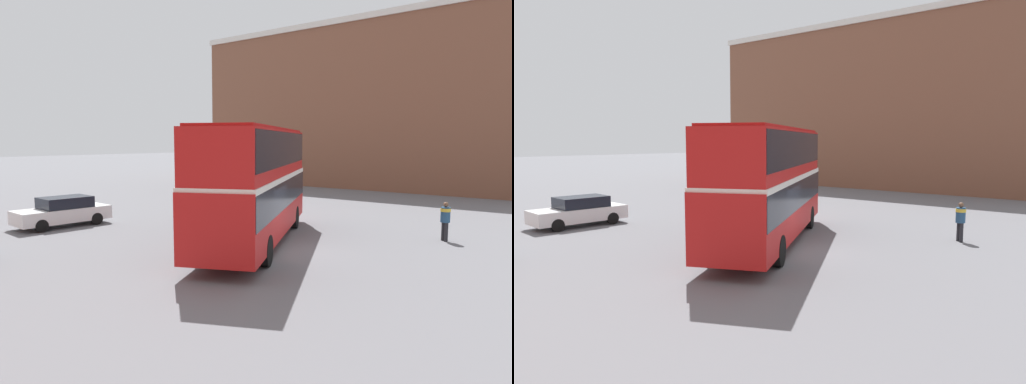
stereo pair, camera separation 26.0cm
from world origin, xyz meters
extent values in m
plane|color=slate|center=(0.00, 0.00, 0.00)|extent=(240.00, 240.00, 0.00)
cube|color=brown|center=(27.80, 8.31, 7.16)|extent=(10.53, 32.40, 14.32)
cube|color=silver|center=(27.80, 8.31, 14.57)|extent=(10.83, 32.70, 0.50)
cube|color=red|center=(0.65, 1.82, 1.58)|extent=(11.33, 7.02, 2.25)
cube|color=red|center=(0.65, 1.82, 3.68)|extent=(11.15, 6.88, 1.94)
cube|color=black|center=(0.65, 1.82, 2.09)|extent=(11.24, 7.00, 1.11)
cube|color=black|center=(0.65, 1.82, 3.91)|extent=(11.00, 6.83, 1.32)
cube|color=silver|center=(0.65, 1.82, 2.74)|extent=(11.24, 6.99, 0.20)
cube|color=maroon|center=(0.65, 1.82, 4.70)|extent=(10.61, 6.50, 0.10)
cylinder|color=black|center=(3.47, 4.35, 0.54)|extent=(1.11, 0.73, 1.08)
cylinder|color=black|center=(4.41, 2.33, 0.54)|extent=(1.11, 0.73, 1.08)
cylinder|color=black|center=(-2.90, 1.40, 0.54)|extent=(1.11, 0.73, 1.08)
cylinder|color=black|center=(-1.97, -0.62, 0.54)|extent=(1.11, 0.73, 1.08)
cylinder|color=#232328|center=(5.73, -4.38, 0.40)|extent=(0.15, 0.15, 0.81)
cylinder|color=#232328|center=(5.91, -4.21, 0.40)|extent=(0.15, 0.15, 0.81)
cylinder|color=navy|center=(5.82, -4.29, 1.13)|extent=(0.55, 0.55, 0.64)
cylinder|color=gold|center=(5.82, -4.29, 1.33)|extent=(0.58, 0.58, 0.14)
sphere|color=brown|center=(5.82, -4.29, 1.56)|extent=(0.22, 0.22, 0.22)
cube|color=silver|center=(-2.21, 11.78, 0.59)|extent=(4.57, 2.22, 0.66)
cube|color=black|center=(-2.03, 11.76, 1.19)|extent=(2.44, 1.85, 0.54)
cylinder|color=black|center=(-3.64, 11.08, 0.30)|extent=(0.62, 0.27, 0.61)
cylinder|color=black|center=(-3.50, 12.72, 0.30)|extent=(0.62, 0.27, 0.61)
cylinder|color=black|center=(-0.91, 10.83, 0.30)|extent=(0.62, 0.27, 0.61)
cylinder|color=black|center=(-0.77, 12.48, 0.30)|extent=(0.62, 0.27, 0.61)
camera|label=1|loc=(-14.12, -9.49, 4.21)|focal=32.00mm
camera|label=2|loc=(-13.96, -9.69, 4.21)|focal=32.00mm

